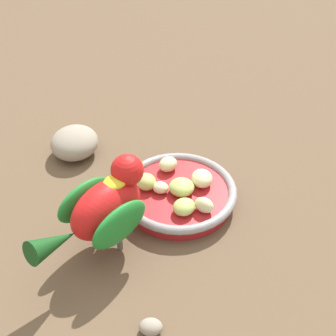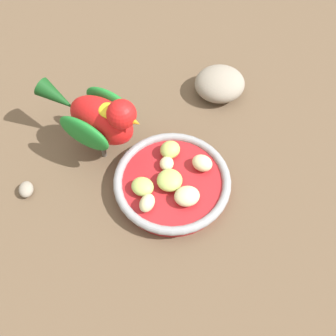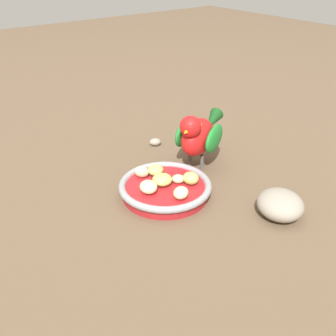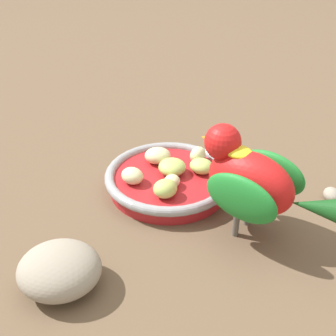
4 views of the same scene
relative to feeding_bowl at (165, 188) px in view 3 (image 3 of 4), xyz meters
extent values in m
plane|color=brown|center=(-0.02, 0.00, -0.02)|extent=(4.00, 4.00, 0.00)
cylinder|color=#AD1E23|center=(0.00, 0.00, 0.00)|extent=(0.17, 0.17, 0.02)
torus|color=#93969B|center=(0.00, 0.00, 0.01)|extent=(0.19, 0.19, 0.01)
ellipsoid|color=beige|center=(-0.02, 0.05, 0.02)|extent=(0.03, 0.04, 0.02)
ellipsoid|color=beige|center=(0.03, -0.01, 0.02)|extent=(0.03, 0.03, 0.02)
ellipsoid|color=#B2CC66|center=(0.01, 0.05, 0.02)|extent=(0.05, 0.04, 0.02)
ellipsoid|color=#B2CC66|center=(0.00, 0.00, 0.02)|extent=(0.04, 0.04, 0.02)
ellipsoid|color=beige|center=(-0.04, 0.00, 0.02)|extent=(0.05, 0.05, 0.02)
ellipsoid|color=#B2CC66|center=(0.04, -0.03, 0.02)|extent=(0.03, 0.04, 0.02)
ellipsoid|color=beige|center=(0.00, -0.06, 0.02)|extent=(0.04, 0.04, 0.02)
cylinder|color=#59544C|center=(0.13, 0.03, 0.00)|extent=(0.01, 0.01, 0.04)
cylinder|color=#59544C|center=(0.12, 0.06, 0.00)|extent=(0.01, 0.01, 0.04)
ellipsoid|color=red|center=(0.13, 0.05, 0.06)|extent=(0.13, 0.11, 0.08)
ellipsoid|color=#1E7F2D|center=(0.15, 0.02, 0.06)|extent=(0.09, 0.06, 0.06)
ellipsoid|color=#1E7F2D|center=(0.12, 0.08, 0.06)|extent=(0.09, 0.06, 0.06)
cone|color=#144719|center=(0.21, 0.09, 0.06)|extent=(0.08, 0.06, 0.05)
sphere|color=red|center=(0.09, 0.03, 0.10)|extent=(0.06, 0.06, 0.05)
cone|color=orange|center=(0.07, 0.02, 0.10)|extent=(0.03, 0.02, 0.02)
ellipsoid|color=yellow|center=(0.11, 0.04, 0.09)|extent=(0.05, 0.04, 0.01)
ellipsoid|color=gray|center=(0.12, -0.19, 0.01)|extent=(0.12, 0.12, 0.05)
ellipsoid|color=gray|center=(0.12, 0.20, -0.01)|extent=(0.04, 0.03, 0.02)
camera|label=1|loc=(0.21, 0.48, 0.48)|focal=47.70mm
camera|label=2|loc=(-0.29, 0.20, 0.60)|focal=46.68mm
camera|label=3|loc=(-0.42, -0.55, 0.43)|focal=43.72mm
camera|label=4|loc=(0.48, -0.22, 0.35)|focal=46.50mm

